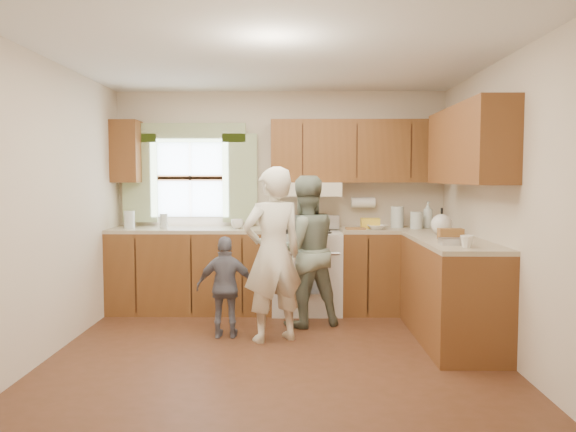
{
  "coord_description": "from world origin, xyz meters",
  "views": [
    {
      "loc": [
        0.16,
        -4.8,
        1.51
      ],
      "look_at": [
        0.1,
        0.4,
        1.15
      ],
      "focal_mm": 35.0,
      "sensor_mm": 36.0,
      "label": 1
    }
  ],
  "objects_px": {
    "woman_left": "(273,254)",
    "child": "(226,287)",
    "stove": "(307,270)",
    "woman_right": "(304,251)"
  },
  "relations": [
    {
      "from": "woman_left",
      "to": "child",
      "type": "distance_m",
      "value": 0.56
    },
    {
      "from": "woman_left",
      "to": "child",
      "type": "bearing_deg",
      "value": -38.13
    },
    {
      "from": "stove",
      "to": "woman_right",
      "type": "relative_size",
      "value": 0.7
    },
    {
      "from": "woman_right",
      "to": "child",
      "type": "distance_m",
      "value": 0.91
    },
    {
      "from": "woman_right",
      "to": "child",
      "type": "height_order",
      "value": "woman_right"
    },
    {
      "from": "woman_right",
      "to": "child",
      "type": "bearing_deg",
      "value": 11.51
    },
    {
      "from": "stove",
      "to": "woman_right",
      "type": "distance_m",
      "value": 0.66
    },
    {
      "from": "stove",
      "to": "child",
      "type": "distance_m",
      "value": 1.3
    },
    {
      "from": "woman_left",
      "to": "woman_right",
      "type": "bearing_deg",
      "value": -144.73
    },
    {
      "from": "stove",
      "to": "woman_right",
      "type": "bearing_deg",
      "value": -93.72
    }
  ]
}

